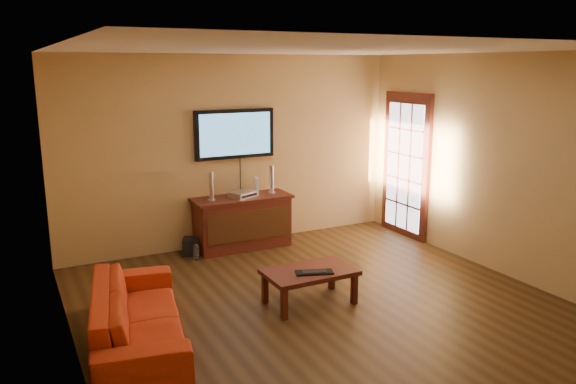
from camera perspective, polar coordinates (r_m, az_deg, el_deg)
ground_plane at (r=6.23m, az=3.38°, el=-11.39°), size 5.00×5.00×0.00m
room_walls at (r=6.29m, az=0.69°, el=4.91°), size 5.00×5.00×5.00m
french_door at (r=8.63m, az=11.86°, el=2.50°), size 0.07×1.02×2.22m
media_console at (r=7.99m, az=-4.65°, el=-3.05°), size 1.40×0.54×0.74m
television at (r=7.95m, az=-5.43°, el=5.89°), size 1.17×0.08×0.69m
coffee_table at (r=6.15m, az=2.21°, el=-8.37°), size 0.98×0.59×0.39m
sofa at (r=5.43m, az=-15.09°, el=-11.16°), size 0.92×2.06×0.78m
speaker_left at (r=7.68m, az=-7.80°, el=0.46°), size 0.11×0.11×0.40m
speaker_right at (r=8.07m, az=-1.67°, el=1.19°), size 0.11×0.11×0.40m
av_receiver at (r=7.87m, az=-4.62°, el=-0.22°), size 0.42×0.37×0.08m
game_console at (r=7.99m, az=-3.21°, el=0.60°), size 0.10×0.19×0.25m
subwoofer at (r=7.86m, az=-9.75°, el=-5.45°), size 0.30×0.30×0.23m
bottle at (r=7.64m, az=-9.33°, el=-6.06°), size 0.08×0.08×0.23m
keyboard at (r=6.04m, az=2.69°, el=-8.14°), size 0.43×0.27×0.02m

